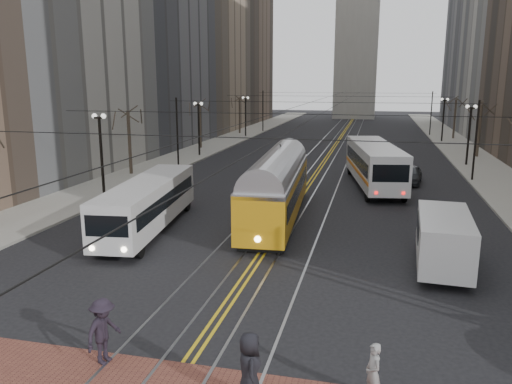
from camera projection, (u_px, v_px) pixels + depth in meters
The scene contains 20 objects.
ground at pixel (199, 346), 15.51m from camera, with size 260.00×260.00×0.00m, color black.
sidewalk_left at pixel (209, 147), 61.62m from camera, with size 5.00×140.00×0.15m, color gray.
sidewalk_right at pixel (468, 156), 54.78m from camera, with size 5.00×140.00×0.15m, color gray.
streetcar_rails at pixel (331, 152), 58.21m from camera, with size 4.80×130.00×0.02m, color gray.
centre_lines at pixel (331, 152), 58.21m from camera, with size 0.42×130.00×0.01m, color gold.
building_left_mid at pixel (128, 7), 61.29m from camera, with size 16.00×20.00×34.00m, color slate.
building_left_far at pixel (223, 19), 98.60m from camera, with size 16.00×20.00×40.00m, color brown.
building_right_far at pixel (503, 11), 86.96m from camera, with size 16.00×20.00×40.00m, color slate.
lamp_posts at pixel (314, 145), 42.19m from camera, with size 27.60×57.20×5.60m.
street_trees at pixel (323, 137), 48.35m from camera, with size 31.68×53.28×5.60m.
trolley_wires at pixel (322, 127), 47.75m from camera, with size 25.96×120.00×6.60m.
transit_bus at pixel (148, 206), 27.29m from camera, with size 2.31×11.08×2.77m, color silver.
streetcar at pixel (277, 193), 29.47m from camera, with size 2.51×13.52×3.19m, color orange.
rear_bus at pixel (374, 166), 38.65m from camera, with size 2.75×12.65×3.30m, color silver.
cargo_van at pixel (443, 243), 21.56m from camera, with size 2.13×5.53×2.44m, color silver.
sedan_grey at pixel (410, 174), 40.13m from camera, with size 1.71×4.24×1.45m, color #393C40.
sedan_silver at pixel (364, 157), 48.91m from camera, with size 1.58×4.54×1.50m, color #929599.
pedestrian_a at pixel (249, 369), 12.53m from camera, with size 0.95×0.62×1.95m, color black.
pedestrian_b at pixel (373, 372), 12.71m from camera, with size 0.57×0.38×1.58m, color gray.
pedestrian_d at pixel (103, 331), 14.41m from camera, with size 1.28×0.74×1.98m, color black.
Camera 1 is at (5.02, -13.29, 8.06)m, focal length 35.00 mm.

